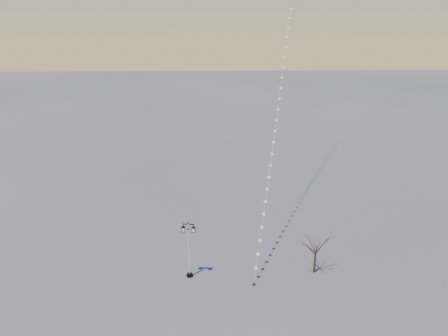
{
  "coord_description": "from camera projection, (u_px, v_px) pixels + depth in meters",
  "views": [
    {
      "loc": [
        -0.95,
        -28.92,
        19.89
      ],
      "look_at": [
        0.33,
        5.49,
        8.07
      ],
      "focal_mm": 34.91,
      "sensor_mm": 36.0,
      "label": 1
    }
  ],
  "objects": [
    {
      "name": "street_lamp",
      "position": [
        189.0,
        247.0,
        34.63
      ],
      "size": [
        1.23,
        0.54,
        4.88
      ],
      "rotation": [
        0.0,
        0.0,
        -0.14
      ],
      "color": "black",
      "rests_on": "ground"
    },
    {
      "name": "ground",
      "position": [
        222.0,
        289.0,
        33.82
      ],
      "size": [
        300.0,
        300.0,
        0.0
      ],
      "primitive_type": "plane",
      "color": "#535454",
      "rests_on": "ground"
    },
    {
      "name": "bare_tree",
      "position": [
        316.0,
        246.0,
        35.32
      ],
      "size": [
        2.11,
        2.11,
        3.49
      ],
      "rotation": [
        0.0,
        0.0,
        -0.01
      ],
      "color": "#332B1E",
      "rests_on": "ground"
    },
    {
      "name": "kite_train",
      "position": [
        283.0,
        56.0,
        44.61
      ],
      "size": [
        9.31,
        33.22,
        32.69
      ],
      "rotation": [
        0.0,
        0.0,
        -0.18
      ],
      "color": "black",
      "rests_on": "ground"
    }
  ]
}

